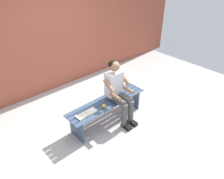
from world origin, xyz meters
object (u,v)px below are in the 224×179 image
object	(u,v)px
bench_near	(107,106)
apple	(104,106)
book_open	(87,114)
person_seated	(118,90)

from	to	relation	value
bench_near	apple	bearing A→B (deg)	32.29
bench_near	book_open	bearing A→B (deg)	5.87
apple	book_open	world-z (taller)	apple
person_seated	book_open	size ratio (longest dim) A/B	3.06
bench_near	person_seated	xyz separation A→B (m)	(-0.21, 0.10, 0.35)
bench_near	apple	distance (m)	0.25
person_seated	book_open	xyz separation A→B (m)	(0.74, -0.05, -0.23)
person_seated	apple	bearing A→B (deg)	1.12
book_open	bench_near	bearing A→B (deg)	-175.43
person_seated	book_open	world-z (taller)	person_seated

